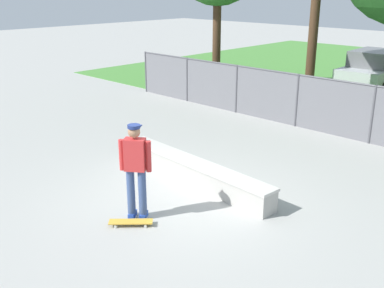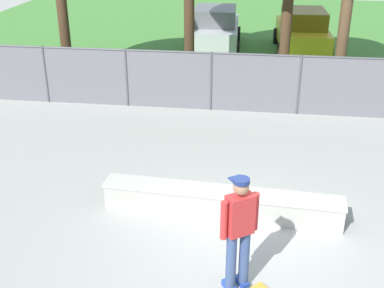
{
  "view_description": "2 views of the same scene",
  "coord_description": "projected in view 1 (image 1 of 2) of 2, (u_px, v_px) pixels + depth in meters",
  "views": [
    {
      "loc": [
        6.06,
        -5.86,
        4.15
      ],
      "look_at": [
        -0.69,
        1.1,
        0.8
      ],
      "focal_mm": 42.84,
      "sensor_mm": 36.0,
      "label": 1
    },
    {
      "loc": [
        0.08,
        -6.87,
        5.04
      ],
      "look_at": [
        -1.04,
        1.33,
        1.2
      ],
      "focal_mm": 46.83,
      "sensor_mm": 36.0,
      "label": 2
    }
  ],
  "objects": [
    {
      "name": "ground_plane",
      "position": [
        179.0,
        201.0,
        9.32
      ],
      "size": [
        80.0,
        80.0,
        0.0
      ],
      "primitive_type": "plane",
      "color": "#9E9E99"
    },
    {
      "name": "chainlink_fence",
      "position": [
        333.0,
        105.0,
        13.27
      ],
      "size": [
        16.73,
        0.07,
        1.65
      ],
      "color": "#4C4C51",
      "rests_on": "ground"
    },
    {
      "name": "concrete_ledge",
      "position": [
        194.0,
        171.0,
        10.15
      ],
      "size": [
        4.37,
        0.76,
        0.51
      ],
      "color": "#A8A59E",
      "rests_on": "ground"
    },
    {
      "name": "car_silver",
      "position": [
        375.0,
        70.0,
        19.11
      ],
      "size": [
        2.15,
        4.27,
        1.66
      ],
      "color": "#B7BABF",
      "rests_on": "ground"
    },
    {
      "name": "skateboard",
      "position": [
        131.0,
        222.0,
        8.36
      ],
      "size": [
        0.7,
        0.71,
        0.09
      ],
      "color": "gold",
      "rests_on": "ground"
    },
    {
      "name": "skateboarder",
      "position": [
        136.0,
        167.0,
        8.33
      ],
      "size": [
        0.51,
        0.42,
        1.84
      ],
      "color": "#2647A5",
      "rests_on": "ground"
    }
  ]
}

